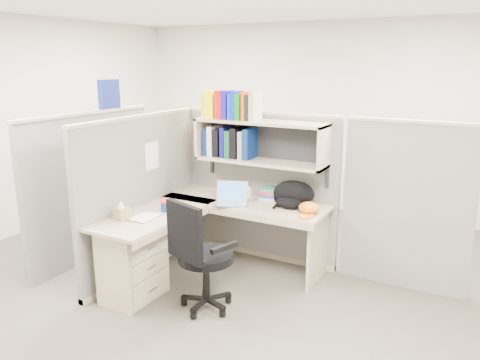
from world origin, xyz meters
The scene contains 14 objects.
ground centered at (0.00, 0.00, 0.00)m, with size 6.00×6.00×0.00m, color #3A362D.
room_shell centered at (0.00, 0.00, 1.62)m, with size 6.00×6.00×6.00m.
cubicle centered at (-0.37, 0.45, 0.91)m, with size 3.79×1.84×1.95m.
desk centered at (-0.41, -0.29, 0.44)m, with size 1.74×1.75×0.73m.
laptop centered at (-0.06, 0.37, 0.84)m, with size 0.32×0.32×0.23m, color silver, non-canonical shape.
backpack centered at (0.50, 0.62, 0.86)m, with size 0.43×0.33×0.25m, color black, non-canonical shape.
orange_cap centered at (0.73, 0.50, 0.79)m, with size 0.20×0.23×0.11m, color orange, non-canonical shape.
snack_canister centered at (-0.51, -0.10, 0.79)m, with size 0.11×0.11×0.11m.
tissue_box centered at (-0.72, -0.49, 0.82)m, with size 0.11×0.11×0.18m, color #9C8258, non-canonical shape.
mouse centered at (0.07, 0.42, 0.75)m, with size 0.09×0.06×0.04m, color #7F9EB4.
paper_cup centered at (-0.06, 0.76, 0.78)m, with size 0.07×0.07×0.09m, color silver.
book_stack centered at (0.18, 0.79, 0.79)m, with size 0.18×0.24×0.12m, color gray, non-canonical shape.
loose_paper centered at (-0.58, -0.34, 0.73)m, with size 0.20×0.27×0.00m, color silver, non-canonical shape.
task_chair centered at (0.11, -0.43, 0.36)m, with size 0.59×0.54×1.02m.
Camera 1 is at (2.20, -3.55, 2.14)m, focal length 35.00 mm.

